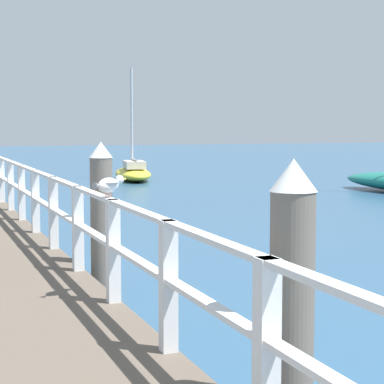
% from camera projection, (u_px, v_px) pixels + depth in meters
% --- Properties ---
extents(pier_railing, '(0.12, 23.02, 1.01)m').
position_uv_depth(pier_railing, '(35.00, 194.00, 11.47)').
color(pier_railing, white).
rests_on(pier_railing, pier_deck).
extents(dock_piling_near, '(0.29, 0.29, 2.03)m').
position_uv_depth(dock_piling_near, '(292.00, 321.00, 4.40)').
color(dock_piling_near, '#6B6056').
rests_on(dock_piling_near, ground_plane).
extents(dock_piling_far, '(0.29, 0.29, 2.03)m').
position_uv_depth(dock_piling_far, '(102.00, 222.00, 8.93)').
color(dock_piling_far, '#6B6056').
rests_on(dock_piling_far, ground_plane).
extents(seagull_foreground, '(0.41, 0.32, 0.21)m').
position_uv_depth(seagull_foreground, '(109.00, 184.00, 7.02)').
color(seagull_foreground, white).
rests_on(seagull_foreground, pier_railing).
extents(boat_3, '(2.08, 4.46, 4.58)m').
position_uv_depth(boat_3, '(133.00, 172.00, 29.08)').
color(boat_3, gold).
rests_on(boat_3, ground_plane).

